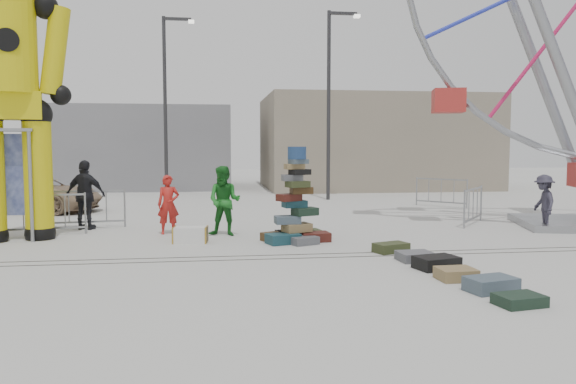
{
  "coord_description": "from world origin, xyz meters",
  "views": [
    {
      "loc": [
        -1.96,
        -10.69,
        2.32
      ],
      "look_at": [
        -0.21,
        2.26,
        1.24
      ],
      "focal_mm": 35.0,
      "sensor_mm": 36.0,
      "label": 1
    }
  ],
  "objects": [
    {
      "name": "ground",
      "position": [
        0.0,
        0.0,
        0.0
      ],
      "size": [
        90.0,
        90.0,
        0.0
      ],
      "primitive_type": "plane",
      "color": "#9E9E99",
      "rests_on": "ground"
    },
    {
      "name": "track_line_near",
      "position": [
        0.0,
        0.6,
        0.0
      ],
      "size": [
        40.0,
        0.04,
        0.01
      ],
      "primitive_type": "cube",
      "color": "#47443F",
      "rests_on": "ground"
    },
    {
      "name": "track_line_far",
      "position": [
        0.0,
        1.0,
        0.0
      ],
      "size": [
        40.0,
        0.04,
        0.01
      ],
      "primitive_type": "cube",
      "color": "#47443F",
      "rests_on": "ground"
    },
    {
      "name": "building_right",
      "position": [
        7.0,
        20.0,
        2.5
      ],
      "size": [
        12.0,
        8.0,
        5.0
      ],
      "primitive_type": "cube",
      "color": "gray",
      "rests_on": "ground"
    },
    {
      "name": "building_left",
      "position": [
        -6.0,
        22.0,
        2.2
      ],
      "size": [
        10.0,
        8.0,
        4.4
      ],
      "primitive_type": "cube",
      "color": "gray",
      "rests_on": "ground"
    },
    {
      "name": "lamp_post_right",
      "position": [
        3.09,
        13.0,
        4.48
      ],
      "size": [
        1.41,
        0.25,
        8.0
      ],
      "color": "#2D2D30",
      "rests_on": "ground"
    },
    {
      "name": "lamp_post_left",
      "position": [
        -3.91,
        15.0,
        4.48
      ],
      "size": [
        1.41,
        0.25,
        8.0
      ],
      "color": "#2D2D30",
      "rests_on": "ground"
    },
    {
      "name": "suitcase_tower",
      "position": [
        0.04,
        2.66,
        0.64
      ],
      "size": [
        1.71,
        1.48,
        2.3
      ],
      "rotation": [
        0.0,
        0.0,
        0.26
      ],
      "color": "#19424D",
      "rests_on": "ground"
    },
    {
      "name": "crash_test_dummy",
      "position": [
        -6.74,
        3.71,
        3.78
      ],
      "size": [
        2.86,
        1.26,
        7.18
      ],
      "rotation": [
        0.0,
        0.0,
        0.25
      ],
      "color": "black",
      "rests_on": "ground"
    },
    {
      "name": "steamer_trunk",
      "position": [
        -2.5,
        2.83,
        0.19
      ],
      "size": [
        0.85,
        0.55,
        0.38
      ],
      "primitive_type": "cube",
      "rotation": [
        0.0,
        0.0,
        -0.11
      ],
      "color": "silver",
      "rests_on": "ground"
    },
    {
      "name": "row_case_0",
      "position": [
        1.89,
        0.99,
        0.1
      ],
      "size": [
        0.85,
        0.67,
        0.21
      ],
      "primitive_type": "cube",
      "rotation": [
        0.0,
        0.0,
        0.34
      ],
      "color": "#353E1F",
      "rests_on": "ground"
    },
    {
      "name": "row_case_1",
      "position": [
        2.09,
        0.04,
        0.09
      ],
      "size": [
        0.72,
        0.63,
        0.18
      ],
      "primitive_type": "cube",
      "rotation": [
        0.0,
        0.0,
        0.08
      ],
      "color": "#5A5C62",
      "rests_on": "ground"
    },
    {
      "name": "row_case_2",
      "position": [
        2.22,
        -0.73,
        0.12
      ],
      "size": [
        0.9,
        0.72,
        0.24
      ],
      "primitive_type": "cube",
      "rotation": [
        0.0,
        0.0,
        0.25
      ],
      "color": "black",
      "rests_on": "ground"
    },
    {
      "name": "row_case_3",
      "position": [
        2.21,
        -1.6,
        0.1
      ],
      "size": [
        0.66,
        0.55,
        0.21
      ],
      "primitive_type": "cube",
      "rotation": [
        0.0,
        0.0,
        0.04
      ],
      "color": "olive",
      "rests_on": "ground"
    },
    {
      "name": "row_case_4",
      "position": [
        2.42,
        -2.42,
        0.12
      ],
      "size": [
        0.87,
        0.66,
        0.24
      ],
      "primitive_type": "cube",
      "rotation": [
        0.0,
        0.0,
        0.22
      ],
      "color": "#485967",
      "rests_on": "ground"
    },
    {
      "name": "row_case_5",
      "position": [
        2.45,
        -3.22,
        0.08
      ],
      "size": [
        0.74,
        0.58,
        0.17
      ],
      "primitive_type": "cube",
      "rotation": [
        0.0,
        0.0,
        0.16
      ],
      "color": "#192E21",
      "rests_on": "ground"
    },
    {
      "name": "barricade_dummy_b",
      "position": [
        -6.28,
        4.45,
        0.55
      ],
      "size": [
        1.99,
        0.38,
        1.1
      ],
      "primitive_type": null,
      "rotation": [
        0.0,
        0.0,
        0.14
      ],
      "color": "gray",
      "rests_on": "ground"
    },
    {
      "name": "barricade_dummy_c",
      "position": [
        -5.45,
        5.63,
        0.55
      ],
      "size": [
        2.0,
        0.36,
        1.1
      ],
      "primitive_type": null,
      "rotation": [
        0.0,
        0.0,
        0.13
      ],
      "color": "gray",
      "rests_on": "ground"
    },
    {
      "name": "barricade_wheel_front",
      "position": [
        5.67,
        4.89,
        0.55
      ],
      "size": [
        1.35,
        1.61,
        1.1
      ],
      "primitive_type": null,
      "rotation": [
        0.0,
        0.0,
        0.88
      ],
      "color": "gray",
      "rests_on": "ground"
    },
    {
      "name": "barricade_wheel_back",
      "position": [
        6.69,
        9.63,
        0.55
      ],
      "size": [
        1.48,
        1.49,
        1.1
      ],
      "primitive_type": null,
      "rotation": [
        0.0,
        0.0,
        -0.79
      ],
      "color": "gray",
      "rests_on": "ground"
    },
    {
      "name": "pedestrian_red",
      "position": [
        -3.11,
        4.27,
        0.78
      ],
      "size": [
        0.6,
        0.42,
        1.56
      ],
      "primitive_type": "imported",
      "rotation": [
        0.0,
        0.0,
        0.08
      ],
      "color": "#B11E19",
      "rests_on": "ground"
    },
    {
      "name": "pedestrian_green",
      "position": [
        -1.66,
        3.79,
        0.9
      ],
      "size": [
        1.05,
        0.93,
        1.8
      ],
      "primitive_type": "imported",
      "rotation": [
        0.0,
        0.0,
        -0.33
      ],
      "color": "#1A681F",
      "rests_on": "ground"
    },
    {
      "name": "pedestrian_black",
      "position": [
        -5.44,
        5.37,
        0.96
      ],
      "size": [
        1.22,
        0.77,
        1.93
      ],
      "primitive_type": "imported",
      "rotation": [
        0.0,
        0.0,
        2.85
      ],
      "color": "black",
      "rests_on": "ground"
    },
    {
      "name": "pedestrian_grey",
      "position": [
        7.07,
        3.56,
        0.77
      ],
      "size": [
        0.73,
        1.07,
        1.53
      ],
      "primitive_type": "imported",
      "rotation": [
        0.0,
        0.0,
        -1.74
      ],
      "color": "#2C2937",
      "rests_on": "ground"
    },
    {
      "name": "parked_suv",
      "position": [
        -8.16,
        9.97,
        0.64
      ],
      "size": [
        5.05,
        3.34,
        1.29
      ],
      "primitive_type": "imported",
      "rotation": [
        0.0,
        0.0,
        1.29
      ],
      "color": "#9F8466",
      "rests_on": "ground"
    }
  ]
}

